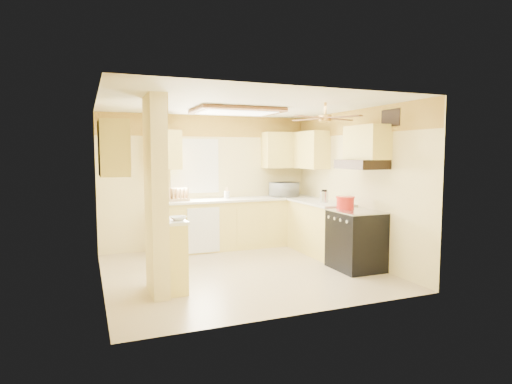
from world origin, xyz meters
name	(u,v)px	position (x,y,z in m)	size (l,w,h in m)	color
floor	(242,271)	(0.00, 0.00, 0.00)	(4.00, 4.00, 0.00)	tan
ceiling	(241,105)	(0.00, 0.00, 2.50)	(4.00, 4.00, 0.00)	white
wall_back	(208,182)	(0.00, 1.90, 1.25)	(4.00, 4.00, 0.00)	beige
wall_front	(302,203)	(0.00, -1.90, 1.25)	(4.00, 4.00, 0.00)	beige
wall_left	(100,194)	(-2.00, 0.00, 1.25)	(3.80, 3.80, 0.00)	beige
wall_right	(354,186)	(2.00, 0.00, 1.25)	(3.80, 3.80, 0.00)	beige
wallpaper_border	(207,126)	(0.00, 1.88, 2.30)	(4.00, 0.02, 0.40)	yellow
partition_column	(156,196)	(-1.35, -0.55, 1.25)	(0.20, 0.70, 2.50)	beige
partition_ledge	(174,257)	(-1.13, -0.55, 0.45)	(0.25, 0.55, 0.90)	#EEDC66
ledge_top	(174,221)	(-1.13, -0.55, 0.92)	(0.28, 0.58, 0.04)	white
lower_cabinets_back	(238,224)	(0.50, 1.60, 0.45)	(3.00, 0.60, 0.90)	#EEDC66
lower_cabinets_right	(320,228)	(1.70, 0.60, 0.45)	(0.60, 1.40, 0.90)	#EEDC66
countertop_back	(238,199)	(0.50, 1.59, 0.92)	(3.04, 0.64, 0.04)	white
countertop_right	(319,202)	(1.69, 0.60, 0.92)	(0.64, 1.44, 0.04)	white
dishwasher_panel	(204,230)	(-0.25, 1.29, 0.43)	(0.58, 0.02, 0.80)	white
window	(195,166)	(-0.25, 1.89, 1.55)	(0.92, 0.02, 1.02)	white
upper_cab_back_left	(164,150)	(-0.85, 1.72, 1.85)	(0.60, 0.35, 0.70)	#EEDC66
upper_cab_back_right	(285,150)	(1.55, 1.72, 1.85)	(0.90, 0.35, 0.70)	#EEDC66
upper_cab_right	(309,150)	(1.82, 1.25, 1.85)	(0.35, 1.00, 0.70)	#EEDC66
upper_cab_left_wall	(113,148)	(-1.82, -0.25, 1.85)	(0.35, 0.75, 0.70)	#EEDC66
upper_cab_over_stove	(367,143)	(1.82, -0.55, 1.95)	(0.35, 0.76, 0.52)	#EEDC66
stove	(356,240)	(1.67, -0.55, 0.46)	(0.68, 0.77, 0.92)	black
range_hood	(361,164)	(1.74, -0.55, 1.62)	(0.50, 0.76, 0.14)	black
poster_menu	(164,148)	(-1.24, -0.55, 1.85)	(0.02, 0.42, 0.57)	black
poster_nashville	(165,200)	(-1.24, -0.55, 1.20)	(0.02, 0.42, 0.57)	black
ceiling_light_panel	(237,111)	(0.10, 0.50, 2.46)	(1.35, 0.95, 0.06)	brown
ceiling_fan	(325,118)	(1.00, -0.70, 2.29)	(1.15, 1.15, 0.26)	gold
vent_grate	(391,118)	(1.98, -0.90, 2.30)	(0.02, 0.40, 0.25)	black
microwave	(284,189)	(1.46, 1.59, 1.08)	(0.50, 0.34, 0.28)	white
bowl	(178,218)	(-1.09, -0.64, 0.96)	(0.20, 0.20, 0.05)	white
dutch_oven	(345,203)	(1.62, -0.31, 1.01)	(0.30, 0.30, 0.20)	red
kettle	(324,196)	(1.66, 0.40, 1.04)	(0.14, 0.14, 0.22)	silver
dish_rack	(177,196)	(-0.64, 1.63, 1.02)	(0.40, 0.31, 0.22)	tan
utensil_crock	(227,195)	(0.31, 1.67, 1.01)	(0.11, 0.11, 0.21)	white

